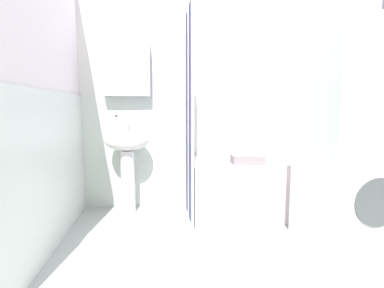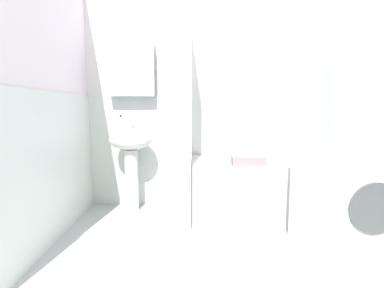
{
  "view_description": "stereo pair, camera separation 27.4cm",
  "coord_description": "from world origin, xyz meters",
  "px_view_note": "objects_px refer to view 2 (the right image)",
  "views": [
    {
      "loc": [
        -0.75,
        -1.96,
        1.07
      ],
      "look_at": [
        -0.43,
        0.74,
        0.74
      ],
      "focal_mm": 27.46,
      "sensor_mm": 36.0,
      "label": 1
    },
    {
      "loc": [
        -0.48,
        -1.97,
        1.07
      ],
      "look_at": [
        -0.43,
        0.74,
        0.74
      ],
      "focal_mm": 27.46,
      "sensor_mm": 36.0,
      "label": 2
    }
  ],
  "objects_px": {
    "sink": "(131,152)",
    "body_wash_bottle": "(317,148)",
    "towel_folded": "(248,160)",
    "soap_dispenser": "(121,123)",
    "shampoo_bottle": "(306,147)",
    "washer_dryer_stack": "(350,142)",
    "toothbrush_cup": "(139,126)",
    "bathtub": "(264,188)"
  },
  "relations": [
    {
      "from": "sink",
      "to": "body_wash_bottle",
      "type": "bearing_deg",
      "value": 2.75
    },
    {
      "from": "toothbrush_cup",
      "to": "towel_folded",
      "type": "bearing_deg",
      "value": -20.01
    },
    {
      "from": "towel_folded",
      "to": "soap_dispenser",
      "type": "bearing_deg",
      "value": 162.27
    },
    {
      "from": "toothbrush_cup",
      "to": "washer_dryer_stack",
      "type": "bearing_deg",
      "value": -30.49
    },
    {
      "from": "shampoo_bottle",
      "to": "soap_dispenser",
      "type": "bearing_deg",
      "value": -177.37
    },
    {
      "from": "soap_dispenser",
      "to": "shampoo_bottle",
      "type": "distance_m",
      "value": 1.98
    },
    {
      "from": "body_wash_bottle",
      "to": "washer_dryer_stack",
      "type": "distance_m",
      "value": 1.11
    },
    {
      "from": "sink",
      "to": "soap_dispenser",
      "type": "height_order",
      "value": "soap_dispenser"
    },
    {
      "from": "bathtub",
      "to": "towel_folded",
      "type": "relative_size",
      "value": 4.86
    },
    {
      "from": "soap_dispenser",
      "to": "towel_folded",
      "type": "bearing_deg",
      "value": -17.73
    },
    {
      "from": "washer_dryer_stack",
      "to": "body_wash_bottle",
      "type": "bearing_deg",
      "value": 76.85
    },
    {
      "from": "body_wash_bottle",
      "to": "shampoo_bottle",
      "type": "relative_size",
      "value": 0.9
    },
    {
      "from": "soap_dispenser",
      "to": "bathtub",
      "type": "bearing_deg",
      "value": -6.88
    },
    {
      "from": "body_wash_bottle",
      "to": "towel_folded",
      "type": "distance_m",
      "value": 0.97
    },
    {
      "from": "sink",
      "to": "towel_folded",
      "type": "xyz_separation_m",
      "value": [
        1.14,
        -0.38,
        -0.02
      ]
    },
    {
      "from": "bathtub",
      "to": "shampoo_bottle",
      "type": "relative_size",
      "value": 6.92
    },
    {
      "from": "soap_dispenser",
      "to": "toothbrush_cup",
      "type": "bearing_deg",
      "value": -4.33
    },
    {
      "from": "washer_dryer_stack",
      "to": "towel_folded",
      "type": "bearing_deg",
      "value": 135.48
    },
    {
      "from": "shampoo_bottle",
      "to": "towel_folded",
      "type": "relative_size",
      "value": 0.7
    },
    {
      "from": "shampoo_bottle",
      "to": "washer_dryer_stack",
      "type": "relative_size",
      "value": 0.13
    },
    {
      "from": "soap_dispenser",
      "to": "shampoo_bottle",
      "type": "xyz_separation_m",
      "value": [
        1.96,
        0.09,
        -0.26
      ]
    },
    {
      "from": "sink",
      "to": "washer_dryer_stack",
      "type": "height_order",
      "value": "washer_dryer_stack"
    },
    {
      "from": "toothbrush_cup",
      "to": "shampoo_bottle",
      "type": "height_order",
      "value": "toothbrush_cup"
    },
    {
      "from": "toothbrush_cup",
      "to": "towel_folded",
      "type": "relative_size",
      "value": 0.28
    },
    {
      "from": "sink",
      "to": "toothbrush_cup",
      "type": "distance_m",
      "value": 0.28
    },
    {
      "from": "sink",
      "to": "body_wash_bottle",
      "type": "distance_m",
      "value": 1.98
    },
    {
      "from": "shampoo_bottle",
      "to": "sink",
      "type": "bearing_deg",
      "value": -176.81
    },
    {
      "from": "sink",
      "to": "toothbrush_cup",
      "type": "height_order",
      "value": "toothbrush_cup"
    },
    {
      "from": "shampoo_bottle",
      "to": "toothbrush_cup",
      "type": "bearing_deg",
      "value": -176.63
    },
    {
      "from": "soap_dispenser",
      "to": "body_wash_bottle",
      "type": "height_order",
      "value": "soap_dispenser"
    },
    {
      "from": "sink",
      "to": "soap_dispenser",
      "type": "xyz_separation_m",
      "value": [
        -0.1,
        0.01,
        0.3
      ]
    },
    {
      "from": "sink",
      "to": "washer_dryer_stack",
      "type": "relative_size",
      "value": 0.51
    },
    {
      "from": "shampoo_bottle",
      "to": "body_wash_bottle",
      "type": "bearing_deg",
      "value": -4.16
    },
    {
      "from": "soap_dispenser",
      "to": "washer_dryer_stack",
      "type": "height_order",
      "value": "washer_dryer_stack"
    },
    {
      "from": "washer_dryer_stack",
      "to": "bathtub",
      "type": "bearing_deg",
      "value": 115.26
    },
    {
      "from": "soap_dispenser",
      "to": "body_wash_bottle",
      "type": "relative_size",
      "value": 0.84
    },
    {
      "from": "towel_folded",
      "to": "toothbrush_cup",
      "type": "bearing_deg",
      "value": 159.99
    },
    {
      "from": "sink",
      "to": "toothbrush_cup",
      "type": "xyz_separation_m",
      "value": [
        0.09,
        -0.0,
        0.27
      ]
    },
    {
      "from": "sink",
      "to": "towel_folded",
      "type": "bearing_deg",
      "value": -18.54
    },
    {
      "from": "shampoo_bottle",
      "to": "towel_folded",
      "type": "bearing_deg",
      "value": -146.19
    },
    {
      "from": "soap_dispenser",
      "to": "bathtub",
      "type": "height_order",
      "value": "soap_dispenser"
    },
    {
      "from": "toothbrush_cup",
      "to": "body_wash_bottle",
      "type": "xyz_separation_m",
      "value": [
        1.89,
        0.1,
        -0.24
      ]
    }
  ]
}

